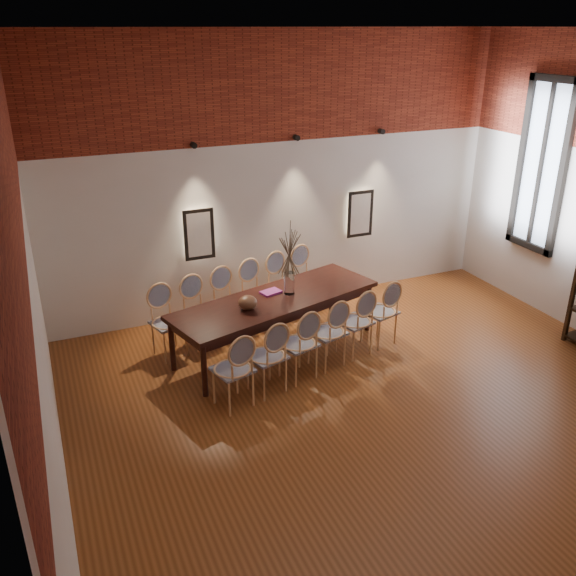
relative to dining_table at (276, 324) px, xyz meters
name	(u,v)px	position (x,y,z in m)	size (l,w,h in m)	color
floor	(404,423)	(0.67, -2.10, -0.39)	(7.00, 7.00, 0.02)	brown
ceiling	(441,27)	(0.67, -2.10, 3.63)	(7.00, 7.00, 0.02)	silver
wall_back	(280,175)	(0.67, 1.45, 1.62)	(7.00, 0.10, 4.00)	silver
wall_left	(28,314)	(-2.88, -2.10, 1.62)	(0.10, 7.00, 4.00)	silver
brick_band_back	(282,86)	(0.67, 1.38, 2.88)	(7.00, 0.02, 1.50)	maroon
brick_band_left	(8,148)	(-2.81, -2.10, 2.88)	(0.02, 7.00, 1.50)	maroon
niche_left	(199,234)	(-0.63, 1.35, 0.93)	(0.36, 0.06, 0.66)	#FFEAC6
niche_right	(359,213)	(1.97, 1.35, 0.93)	(0.36, 0.06, 0.66)	#FFEAC6
spot_fixture_left	(194,145)	(-0.63, 1.32, 2.17)	(0.08, 0.08, 0.10)	black
spot_fixture_mid	(296,138)	(0.87, 1.32, 2.17)	(0.08, 0.08, 0.10)	black
spot_fixture_right	(381,131)	(2.27, 1.32, 2.17)	(0.08, 0.08, 0.10)	black
window_glass	(542,166)	(4.13, -0.10, 1.77)	(0.02, 0.78, 2.38)	silver
window_frame	(541,166)	(4.11, -0.10, 1.77)	(0.08, 0.90, 2.50)	black
window_mullion	(541,166)	(4.11, -0.10, 1.77)	(0.06, 0.06, 2.40)	black
dining_table	(276,324)	(0.00, 0.00, 0.00)	(2.86, 0.92, 0.75)	black
chair_near_a	(233,369)	(-0.95, -1.04, 0.09)	(0.44, 0.44, 0.94)	#E5AE74
chair_near_b	(267,356)	(-0.49, -0.91, 0.09)	(0.44, 0.44, 0.94)	#E5AE74
chair_near_c	(298,344)	(-0.03, -0.78, 0.09)	(0.44, 0.44, 0.94)	#E5AE74
chair_near_d	(327,332)	(0.43, -0.65, 0.09)	(0.44, 0.44, 0.94)	#E5AE74
chair_near_e	(354,321)	(0.89, -0.52, 0.09)	(0.44, 0.44, 0.94)	#E5AE74
chair_near_f	(380,312)	(1.35, -0.39, 0.09)	(0.44, 0.44, 0.94)	#E5AE74
chair_far_a	(169,323)	(-1.35, 0.39, 0.09)	(0.44, 0.44, 0.94)	#E5AE74
chair_far_b	(200,313)	(-0.89, 0.52, 0.09)	(0.44, 0.44, 0.94)	#E5AE74
chair_far_c	(230,304)	(-0.43, 0.65, 0.09)	(0.44, 0.44, 0.94)	#E5AE74
chair_far_d	(258,295)	(0.03, 0.78, 0.09)	(0.44, 0.44, 0.94)	#E5AE74
chair_far_e	(284,287)	(0.49, 0.91, 0.09)	(0.44, 0.44, 0.94)	#E5AE74
chair_far_f	(308,279)	(0.95, 1.04, 0.09)	(0.44, 0.44, 0.94)	#E5AE74
vase	(289,283)	(0.22, 0.06, 0.53)	(0.14, 0.14, 0.30)	silver
dried_branches	(289,251)	(0.22, 0.06, 0.98)	(0.50, 0.50, 0.70)	brown
bowl	(248,303)	(-0.45, -0.18, 0.46)	(0.24, 0.24, 0.18)	brown
book	(271,292)	(0.00, 0.17, 0.39)	(0.26, 0.18, 0.03)	#902C85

